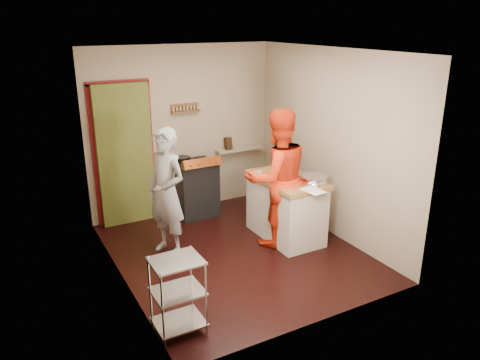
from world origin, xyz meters
The scene contains 10 objects.
floor centered at (0.00, 0.00, 0.00)m, with size 3.50×3.50×0.00m, color black.
back_wall centered at (-0.64, 1.78, 1.13)m, with size 3.00×0.44×2.60m.
left_wall centered at (-1.50, 0.00, 1.30)m, with size 0.04×3.50×2.60m, color gray.
right_wall centered at (1.50, 0.00, 1.30)m, with size 0.04×3.50×2.60m, color gray.
ceiling centered at (0.00, 0.00, 2.61)m, with size 3.00×3.50×0.02m, color white.
stove centered at (0.05, 1.42, 0.45)m, with size 0.60×0.63×1.00m.
wire_shelving centered at (-1.28, -1.20, 0.44)m, with size 0.48×0.40×0.80m.
island centered at (0.84, 0.07, 0.47)m, with size 0.70×1.33×1.20m.
person_stripe centered at (-0.77, 0.43, 0.84)m, with size 0.61×0.40×1.68m, color #9D9DA1.
person_red centered at (0.63, -0.01, 0.93)m, with size 0.91×0.71×1.87m, color red.
Camera 1 is at (-2.64, -4.93, 2.95)m, focal length 35.00 mm.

